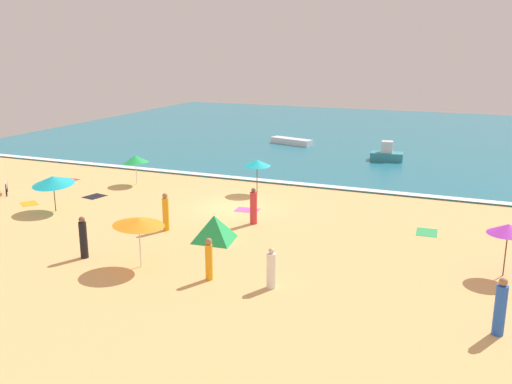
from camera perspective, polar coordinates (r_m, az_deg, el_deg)
name	(u,v)px	position (r m, az deg, el deg)	size (l,w,h in m)	color
ground_plane	(234,208)	(31.13, -2.27, -1.60)	(60.00, 60.00, 0.00)	#E5B26B
ocean_water	(351,134)	(57.19, 9.55, 5.77)	(60.00, 44.00, 0.10)	teal
wave_breaker_foam	(274,181)	(36.72, 1.83, 1.11)	(57.00, 0.70, 0.01)	white
beach_umbrella_0	(136,159)	(36.76, -12.03, 3.25)	(1.71, 1.68, 1.92)	silver
beach_umbrella_1	(257,163)	(33.76, 0.11, 2.95)	(2.32, 2.32, 2.06)	#4C3823
beach_umbrella_2	(508,229)	(23.61, 24.06, -3.42)	(1.79, 1.79, 2.12)	#4C3823
beach_umbrella_3	(139,222)	(22.91, -11.73, -2.95)	(2.47, 2.45, 2.14)	silver
beach_umbrella_4	(53,180)	(31.97, -19.76, 1.12)	(2.33, 2.36, 2.05)	#4C3823
beach_tent	(214,228)	(25.98, -4.23, -3.60)	(2.58, 2.55, 1.18)	green
parked_bicycle	(6,187)	(37.11, -23.83, 0.43)	(1.32, 1.34, 0.76)	black
beachgoer_0	(500,308)	(19.21, 23.38, -10.66)	(0.50, 0.50, 1.89)	blue
beachgoer_1	(271,269)	(20.94, 1.55, -7.79)	(0.41, 0.41, 1.56)	white
beachgoer_3	(83,238)	(24.79, -16.99, -4.46)	(0.46, 0.46, 1.81)	black
beachgoer_4	(254,207)	(28.16, -0.25, -1.52)	(0.40, 0.40, 1.85)	red
beachgoer_5	(166,212)	(27.50, -9.08, -2.04)	(0.43, 0.43, 1.85)	orange
beachgoer_6	(209,259)	(21.66, -4.76, -6.74)	(0.36, 0.36, 1.67)	orange
beach_towel_0	(70,180)	(39.51, -18.23, 1.20)	(1.19, 0.75, 0.01)	red
beach_towel_1	(95,196)	(34.71, -15.94, -0.43)	(1.19, 1.34, 0.01)	black
beach_towel_2	(427,232)	(28.30, 16.82, -3.91)	(1.04, 1.35, 0.01)	green
beach_towel_3	(247,210)	(30.67, -0.90, -1.83)	(1.33, 0.99, 0.01)	#D84CA5
beach_towel_4	(29,204)	(34.37, -21.86, -1.09)	(1.34, 1.29, 0.01)	orange
small_boat_0	(291,141)	(50.44, 3.58, 5.12)	(4.03, 2.02, 0.52)	white
small_boat_1	(387,154)	(44.30, 13.02, 3.72)	(2.53, 1.53, 1.49)	teal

